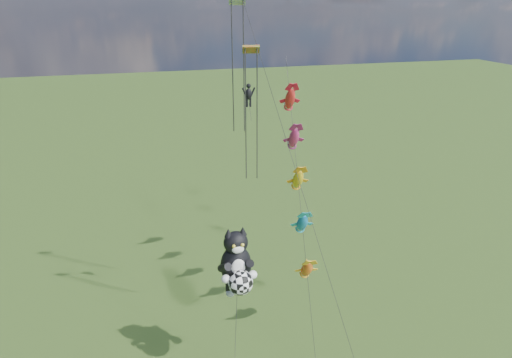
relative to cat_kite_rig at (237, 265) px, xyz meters
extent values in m
cylinder|color=black|center=(-0.47, -1.22, -5.11)|extent=(0.99, 2.59, 6.70)
ellipsoid|color=black|center=(0.00, 0.34, -0.22)|extent=(2.56, 2.31, 3.08)
ellipsoid|color=black|center=(0.00, 0.25, 1.61)|extent=(2.02, 1.92, 1.56)
cone|color=black|center=(-0.48, 0.25, 2.43)|extent=(0.68, 0.68, 0.58)
cone|color=black|center=(0.48, 0.25, 2.43)|extent=(0.68, 0.68, 0.58)
ellipsoid|color=white|center=(0.00, -0.38, 1.46)|extent=(0.89, 0.64, 0.56)
ellipsoid|color=white|center=(0.00, -0.38, 0.07)|extent=(1.03, 0.65, 1.27)
sphere|color=gold|center=(-0.29, -0.45, 1.78)|extent=(0.23, 0.23, 0.23)
sphere|color=gold|center=(0.29, -0.45, 1.78)|extent=(0.23, 0.23, 0.23)
sphere|color=white|center=(-0.91, -0.67, -0.46)|extent=(0.58, 0.58, 0.58)
sphere|color=white|center=(0.92, -0.67, -0.46)|extent=(0.58, 0.58, 0.58)
sphere|color=white|center=(-0.48, 0.20, -2.29)|extent=(0.62, 0.62, 0.62)
sphere|color=white|center=(0.48, 0.20, -2.29)|extent=(0.62, 0.62, 0.62)
sphere|color=white|center=(0.00, -0.96, -0.70)|extent=(1.66, 1.66, 1.66)
cylinder|color=black|center=(6.45, 5.62, 1.62)|extent=(2.39, 15.66, 20.15)
ellipsoid|color=red|center=(5.93, 2.18, -2.81)|extent=(1.14, 2.27, 2.45)
ellipsoid|color=blue|center=(6.26, 4.37, 0.01)|extent=(1.14, 2.27, 2.45)
ellipsoid|color=yellow|center=(6.59, 6.56, 2.82)|extent=(1.14, 2.27, 2.45)
ellipsoid|color=#D8336A|center=(6.92, 8.75, 5.64)|extent=(1.14, 2.27, 2.45)
ellipsoid|color=red|center=(7.25, 10.94, 8.46)|extent=(1.14, 2.27, 2.45)
cylinder|color=black|center=(4.31, -0.88, 4.53)|extent=(4.82, 16.42, 25.98)
cube|color=#139630|center=(2.08, 4.15, 13.38)|extent=(1.17, 0.68, 0.55)
cylinder|color=black|center=(1.70, 4.15, 8.82)|extent=(0.08, 0.08, 9.12)
cylinder|color=black|center=(2.47, 4.15, 8.82)|extent=(0.08, 0.08, 9.12)
cube|color=blue|center=(1.92, 7.31, 16.26)|extent=(1.22, 0.71, 0.59)
cylinder|color=black|center=(1.52, 7.31, 11.57)|extent=(0.08, 0.08, 9.37)
cylinder|color=black|center=(2.33, 7.31, 11.57)|extent=(0.08, 0.08, 9.37)
camera|label=1|loc=(-4.97, -23.50, 16.31)|focal=30.00mm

